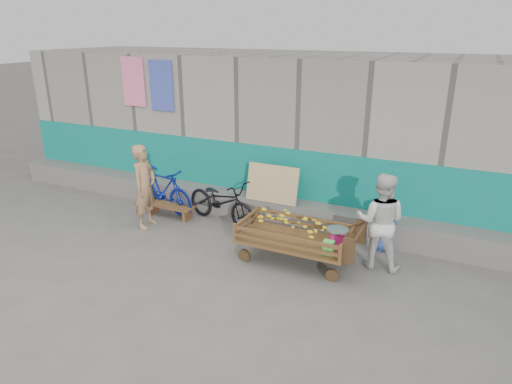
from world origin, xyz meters
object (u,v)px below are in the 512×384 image
at_px(child, 386,226).
at_px(bicycle_dark, 222,202).
at_px(bicycle_blue, 163,190).
at_px(woman, 380,221).
at_px(banana_cart, 293,230).
at_px(bench, 170,208).
at_px(vendor_man, 145,186).

distance_m(child, bicycle_dark, 3.00).
bearing_deg(bicycle_blue, woman, -86.47).
bearing_deg(banana_cart, bicycle_blue, 164.91).
height_order(bench, vendor_man, vendor_man).
bearing_deg(woman, vendor_man, 0.47).
height_order(bench, woman, woman).
bearing_deg(child, vendor_man, -22.80).
xyz_separation_m(bench, bicycle_blue, (-0.27, 0.16, 0.28)).
xyz_separation_m(banana_cart, child, (1.25, 1.03, -0.12)).
height_order(woman, bicycle_blue, woman).
xyz_separation_m(vendor_man, child, (4.19, 0.90, -0.35)).
bearing_deg(child, bench, -29.84).
bearing_deg(bicycle_dark, banana_cart, -100.05).
bearing_deg(bench, vendor_man, -103.63).
bearing_deg(woman, bench, -7.00).
bearing_deg(woman, banana_cart, 14.87).
height_order(banana_cart, vendor_man, vendor_man).
distance_m(vendor_man, bicycle_dark, 1.43).
xyz_separation_m(child, bicycle_dark, (-2.99, -0.20, 0.00)).
height_order(child, bicycle_dark, bicycle_dark).
height_order(vendor_man, bicycle_dark, vendor_man).
bearing_deg(vendor_man, child, -83.27).
distance_m(woman, bicycle_blue, 4.36).
relative_size(bench, vendor_man, 0.64).
height_order(vendor_man, child, vendor_man).
height_order(banana_cart, woman, woman).
distance_m(banana_cart, bicycle_dark, 1.93).
height_order(woman, bicycle_dark, woman).
bearing_deg(child, woman, 55.08).
height_order(bicycle_dark, bicycle_blue, bicycle_blue).
bearing_deg(banana_cart, bench, 166.61).
xyz_separation_m(woman, bicycle_blue, (-4.33, 0.42, -0.30)).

